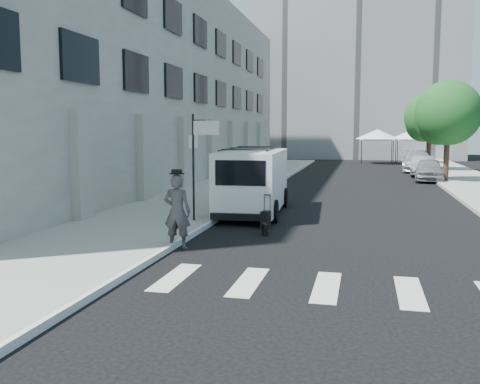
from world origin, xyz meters
The scene contains 17 objects.
ground centered at (0.00, 0.00, 0.00)m, with size 120.00×120.00×0.00m, color black.
sidewalk_left centered at (-4.25, 16.00, 0.07)m, with size 4.50×48.00×0.15m, color gray.
sidewalk_right centered at (9.00, 20.00, 0.07)m, with size 4.00×56.00×0.15m, color gray.
building_left centered at (-11.50, 18.00, 6.00)m, with size 10.00×44.00×12.00m, color gray.
building_far centered at (2.00, 50.00, 12.50)m, with size 22.00×12.00×25.00m, color slate.
sign_pole centered at (-2.36, 3.20, 2.65)m, with size 1.03×0.07×3.50m.
tree_near centered at (7.50, 20.15, 3.97)m, with size 3.80×3.83×6.03m.
tree_far centered at (7.50, 29.15, 3.97)m, with size 3.80×3.83×6.03m.
tent_left centered at (4.00, 38.00, 2.71)m, with size 4.00×4.00×3.20m.
tent_right centered at (7.20, 38.50, 2.71)m, with size 4.00×4.00×3.20m.
businessman centered at (-1.89, -0.37, 0.99)m, with size 0.72×0.48×1.99m, color #3F3F42.
briefcase centered at (0.02, 2.00, 0.17)m, with size 0.12×0.44×0.34m, color black.
suitcase centered at (-0.14, 3.00, 0.29)m, with size 0.29×0.41×1.08m.
cargo_van centered at (-1.18, 6.17, 1.22)m, with size 2.51×6.40×2.36m.
parked_car_a centered at (6.77, 20.92, 0.71)m, with size 1.67×4.14×1.41m, color #94979B.
parked_car_b centered at (6.80, 24.82, 0.68)m, with size 1.44×4.14×1.36m, color slate.
parked_car_c centered at (6.80, 29.01, 0.79)m, with size 2.22×5.45×1.58m, color #A8ACB0.
Camera 1 is at (2.87, -13.53, 3.13)m, focal length 40.00 mm.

